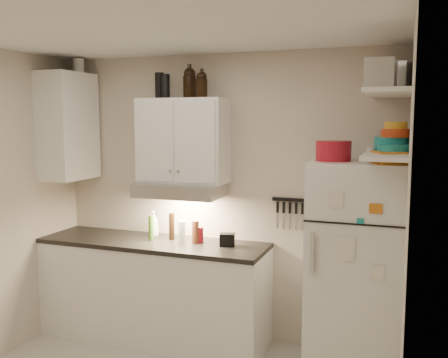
% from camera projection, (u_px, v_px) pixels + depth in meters
% --- Properties ---
extents(ceiling, '(3.20, 3.00, 0.02)m').
position_uv_depth(ceiling, '(134.00, 20.00, 3.02)').
color(ceiling, white).
rests_on(ceiling, ground).
extents(back_wall, '(3.20, 0.02, 2.60)m').
position_uv_depth(back_wall, '(221.00, 198.00, 4.58)').
color(back_wall, beige).
rests_on(back_wall, ground).
extents(right_wall, '(0.02, 3.00, 2.60)m').
position_uv_depth(right_wall, '(407.00, 255.00, 2.62)').
color(right_wall, beige).
rests_on(right_wall, ground).
extents(base_cabinet, '(2.10, 0.60, 0.88)m').
position_uv_depth(base_cabinet, '(154.00, 292.00, 4.58)').
color(base_cabinet, white).
rests_on(base_cabinet, floor).
extents(countertop, '(2.10, 0.62, 0.04)m').
position_uv_depth(countertop, '(153.00, 243.00, 4.53)').
color(countertop, black).
rests_on(countertop, base_cabinet).
extents(upper_cabinet, '(0.80, 0.33, 0.75)m').
position_uv_depth(upper_cabinet, '(183.00, 141.00, 4.46)').
color(upper_cabinet, white).
rests_on(upper_cabinet, back_wall).
extents(side_cabinet, '(0.33, 0.55, 1.00)m').
position_uv_depth(side_cabinet, '(68.00, 126.00, 4.71)').
color(side_cabinet, white).
rests_on(side_cabinet, left_wall).
extents(range_hood, '(0.76, 0.46, 0.12)m').
position_uv_depth(range_hood, '(181.00, 190.00, 4.45)').
color(range_hood, silver).
rests_on(range_hood, back_wall).
extents(fridge, '(0.70, 0.68, 1.70)m').
position_uv_depth(fridge, '(356.00, 270.00, 3.88)').
color(fridge, white).
rests_on(fridge, floor).
extents(shelf_hi, '(0.30, 0.95, 0.03)m').
position_uv_depth(shelf_hi, '(389.00, 93.00, 3.53)').
color(shelf_hi, white).
rests_on(shelf_hi, right_wall).
extents(shelf_lo, '(0.30, 0.95, 0.03)m').
position_uv_depth(shelf_lo, '(387.00, 155.00, 3.58)').
color(shelf_lo, white).
rests_on(shelf_lo, right_wall).
extents(knife_strip, '(0.42, 0.02, 0.03)m').
position_uv_depth(knife_strip, '(296.00, 200.00, 4.32)').
color(knife_strip, black).
rests_on(knife_strip, back_wall).
extents(dutch_oven, '(0.29, 0.29, 0.15)m').
position_uv_depth(dutch_oven, '(333.00, 151.00, 3.78)').
color(dutch_oven, maroon).
rests_on(dutch_oven, fridge).
extents(book_stack, '(0.28, 0.31, 0.09)m').
position_uv_depth(book_stack, '(389.00, 158.00, 3.53)').
color(book_stack, orange).
rests_on(book_stack, fridge).
extents(spice_jar, '(0.07, 0.07, 0.11)m').
position_uv_depth(spice_jar, '(370.00, 154.00, 3.75)').
color(spice_jar, silver).
rests_on(spice_jar, fridge).
extents(stock_pot, '(0.35, 0.35, 0.23)m').
position_uv_depth(stock_pot, '(393.00, 78.00, 3.82)').
color(stock_pot, silver).
rests_on(stock_pot, shelf_hi).
extents(tin_a, '(0.24, 0.23, 0.19)m').
position_uv_depth(tin_a, '(397.00, 76.00, 3.46)').
color(tin_a, '#AAAAAD').
rests_on(tin_a, shelf_hi).
extents(tin_b, '(0.20, 0.20, 0.18)m').
position_uv_depth(tin_b, '(381.00, 73.00, 3.19)').
color(tin_b, '#AAAAAD').
rests_on(tin_b, shelf_hi).
extents(bowl_teal, '(0.26, 0.26, 0.11)m').
position_uv_depth(bowl_teal, '(392.00, 144.00, 3.78)').
color(bowl_teal, teal).
rests_on(bowl_teal, shelf_lo).
extents(bowl_orange, '(0.21, 0.21, 0.06)m').
position_uv_depth(bowl_orange, '(395.00, 133.00, 3.72)').
color(bowl_orange, red).
rests_on(bowl_orange, bowl_teal).
extents(bowl_yellow, '(0.16, 0.16, 0.05)m').
position_uv_depth(bowl_yellow, '(396.00, 125.00, 3.71)').
color(bowl_yellow, gold).
rests_on(bowl_yellow, bowl_orange).
extents(plates, '(0.23, 0.23, 0.06)m').
position_uv_depth(plates, '(394.00, 149.00, 3.60)').
color(plates, teal).
rests_on(plates, shelf_lo).
extents(growler_a, '(0.15, 0.15, 0.28)m').
position_uv_depth(growler_a, '(190.00, 83.00, 4.42)').
color(growler_a, black).
rests_on(growler_a, upper_cabinet).
extents(growler_b, '(0.11, 0.11, 0.23)m').
position_uv_depth(growler_b, '(202.00, 84.00, 4.28)').
color(growler_b, black).
rests_on(growler_b, upper_cabinet).
extents(thermos_a, '(0.09, 0.09, 0.21)m').
position_uv_depth(thermos_a, '(166.00, 86.00, 4.41)').
color(thermos_a, black).
rests_on(thermos_a, upper_cabinet).
extents(thermos_b, '(0.09, 0.09, 0.24)m').
position_uv_depth(thermos_b, '(160.00, 86.00, 4.56)').
color(thermos_b, black).
rests_on(thermos_b, upper_cabinet).
extents(side_jar, '(0.13, 0.13, 0.14)m').
position_uv_depth(side_jar, '(79.00, 66.00, 4.73)').
color(side_jar, silver).
rests_on(side_jar, side_cabinet).
extents(soap_bottle, '(0.12, 0.12, 0.27)m').
position_uv_depth(soap_bottle, '(153.00, 222.00, 4.67)').
color(soap_bottle, white).
rests_on(soap_bottle, countertop).
extents(pepper_mill, '(0.08, 0.08, 0.20)m').
position_uv_depth(pepper_mill, '(195.00, 232.00, 4.42)').
color(pepper_mill, brown).
rests_on(pepper_mill, countertop).
extents(oil_bottle, '(0.05, 0.05, 0.23)m').
position_uv_depth(oil_bottle, '(151.00, 228.00, 4.53)').
color(oil_bottle, '#3E6D1B').
rests_on(oil_bottle, countertop).
extents(vinegar_bottle, '(0.06, 0.06, 0.25)m').
position_uv_depth(vinegar_bottle, '(172.00, 226.00, 4.56)').
color(vinegar_bottle, black).
rests_on(vinegar_bottle, countertop).
extents(clear_bottle, '(0.07, 0.07, 0.20)m').
position_uv_depth(clear_bottle, '(182.00, 232.00, 4.44)').
color(clear_bottle, silver).
rests_on(clear_bottle, countertop).
extents(red_jar, '(0.08, 0.08, 0.14)m').
position_uv_depth(red_jar, '(200.00, 235.00, 4.45)').
color(red_jar, maroon).
rests_on(red_jar, countertop).
extents(caddy, '(0.15, 0.12, 0.11)m').
position_uv_depth(caddy, '(227.00, 240.00, 4.33)').
color(caddy, black).
rests_on(caddy, countertop).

